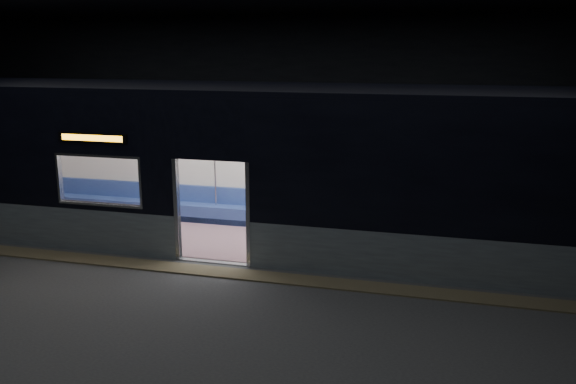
% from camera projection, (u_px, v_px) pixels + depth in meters
% --- Properties ---
extents(station_floor, '(24.00, 14.00, 0.01)m').
position_uv_depth(station_floor, '(192.00, 282.00, 10.99)').
color(station_floor, '#47494C').
rests_on(station_floor, ground).
extents(station_envelope, '(24.00, 14.00, 5.00)m').
position_uv_depth(station_envelope, '(184.00, 76.00, 10.13)').
color(station_envelope, black).
rests_on(station_envelope, station_floor).
extents(tactile_strip, '(22.80, 0.50, 0.03)m').
position_uv_depth(tactile_strip, '(204.00, 271.00, 11.50)').
color(tactile_strip, '#8C7F59').
rests_on(tactile_strip, station_floor).
extents(metro_car, '(18.00, 3.04, 3.35)m').
position_uv_depth(metro_car, '(237.00, 157.00, 12.94)').
color(metro_car, '#91A4AD').
rests_on(metro_car, station_floor).
extents(passenger, '(0.37, 0.64, 1.31)m').
position_uv_depth(passenger, '(429.00, 207.00, 13.14)').
color(passenger, black).
rests_on(passenger, metro_car).
extents(handbag, '(0.30, 0.27, 0.14)m').
position_uv_depth(handbag, '(428.00, 214.00, 12.97)').
color(handbag, black).
rests_on(handbag, passenger).
extents(transit_map, '(0.94, 0.03, 0.61)m').
position_uv_depth(transit_map, '(447.00, 174.00, 13.18)').
color(transit_map, white).
rests_on(transit_map, metro_car).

